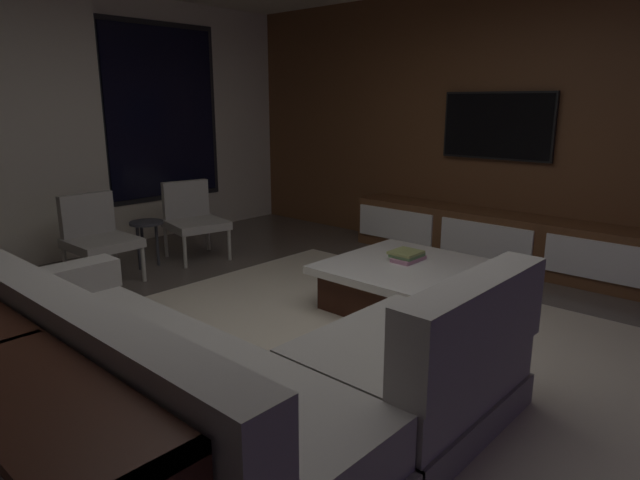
# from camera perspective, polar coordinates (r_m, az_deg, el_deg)

# --- Properties ---
(floor) EXTENTS (9.20, 9.20, 0.00)m
(floor) POSITION_cam_1_polar(r_m,az_deg,el_deg) (3.55, -0.97, -12.37)
(floor) COLOR #564C44
(back_wall_with_window) EXTENTS (6.60, 0.30, 2.70)m
(back_wall_with_window) POSITION_cam_1_polar(r_m,az_deg,el_deg) (6.22, -26.96, 10.44)
(back_wall_with_window) COLOR beige
(back_wall_with_window) RESTS_ON floor
(media_wall) EXTENTS (0.12, 7.80, 2.70)m
(media_wall) POSITION_cam_1_polar(r_m,az_deg,el_deg) (5.80, 20.56, 10.96)
(media_wall) COLOR brown
(media_wall) RESTS_ON floor
(area_rug) EXTENTS (3.20, 3.80, 0.01)m
(area_rug) POSITION_cam_1_polar(r_m,az_deg,el_deg) (3.73, 3.93, -10.94)
(area_rug) COLOR beige
(area_rug) RESTS_ON floor
(sectional_couch) EXTENTS (1.98, 2.50, 0.82)m
(sectional_couch) POSITION_cam_1_polar(r_m,az_deg,el_deg) (2.76, -10.34, -14.04)
(sectional_couch) COLOR gray
(sectional_couch) RESTS_ON floor
(coffee_table) EXTENTS (1.16, 1.16, 0.36)m
(coffee_table) POSITION_cam_1_polar(r_m,az_deg,el_deg) (4.37, 9.08, -4.68)
(coffee_table) COLOR black
(coffee_table) RESTS_ON floor
(book_stack_on_coffee_table) EXTENTS (0.27, 0.21, 0.07)m
(book_stack_on_coffee_table) POSITION_cam_1_polar(r_m,az_deg,el_deg) (4.41, 9.01, -1.62)
(book_stack_on_coffee_table) COLOR #B2758E
(book_stack_on_coffee_table) RESTS_ON coffee_table
(accent_chair_near_window) EXTENTS (0.64, 0.66, 0.78)m
(accent_chair_near_window) POSITION_cam_1_polar(r_m,az_deg,el_deg) (5.84, -13.06, 2.44)
(accent_chair_near_window) COLOR #B2ADA0
(accent_chair_near_window) RESTS_ON floor
(accent_chair_by_curtain) EXTENTS (0.55, 0.57, 0.78)m
(accent_chair_by_curtain) POSITION_cam_1_polar(r_m,az_deg,el_deg) (5.33, -22.09, 0.63)
(accent_chair_by_curtain) COLOR #B2ADA0
(accent_chair_by_curtain) RESTS_ON floor
(side_stool) EXTENTS (0.32, 0.32, 0.46)m
(side_stool) POSITION_cam_1_polar(r_m,az_deg,el_deg) (5.59, -17.52, 1.00)
(side_stool) COLOR #333338
(side_stool) RESTS_ON floor
(media_console) EXTENTS (0.46, 3.10, 0.52)m
(media_console) POSITION_cam_1_polar(r_m,az_deg,el_deg) (5.71, 18.04, -0.05)
(media_console) COLOR brown
(media_console) RESTS_ON floor
(mounted_tv) EXTENTS (0.05, 1.13, 0.66)m
(mounted_tv) POSITION_cam_1_polar(r_m,az_deg,el_deg) (5.80, 17.83, 11.18)
(mounted_tv) COLOR black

